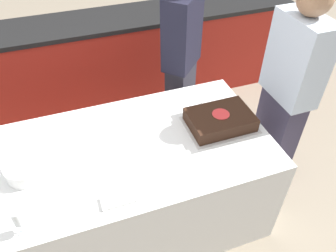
{
  "coord_description": "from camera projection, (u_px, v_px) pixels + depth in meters",
  "views": [
    {
      "loc": [
        -0.14,
        -1.41,
        2.2
      ],
      "look_at": [
        0.36,
        0.0,
        0.86
      ],
      "focal_mm": 35.0,
      "sensor_mm": 36.0,
      "label": 1
    }
  ],
  "objects": [
    {
      "name": "person_seated_right",
      "position": [
        285.0,
        100.0,
        2.23
      ],
      "size": [
        0.2,
        0.39,
        1.64
      ],
      "rotation": [
        0.0,
        0.0,
        -1.57
      ],
      "color": "#383347",
      "rests_on": "ground_plane"
    },
    {
      "name": "ground_plane",
      "position": [
        123.0,
        221.0,
        2.5
      ],
      "size": [
        14.0,
        14.0,
        0.0
      ],
      "primitive_type": "plane",
      "color": "gray"
    },
    {
      "name": "utensil_pile",
      "position": [
        118.0,
        200.0,
        1.72
      ],
      "size": [
        0.18,
        0.09,
        0.02
      ],
      "color": "white",
      "rests_on": "dining_table"
    },
    {
      "name": "back_counter",
      "position": [
        82.0,
        66.0,
        3.28
      ],
      "size": [
        4.4,
        0.58,
        0.92
      ],
      "color": "#A82319",
      "rests_on": "ground_plane"
    },
    {
      "name": "plate_stack",
      "position": [
        26.0,
        169.0,
        1.83
      ],
      "size": [
        0.23,
        0.23,
        0.09
      ],
      "color": "white",
      "rests_on": "dining_table"
    },
    {
      "name": "side_plate_near_cake",
      "position": [
        210.0,
        98.0,
        2.38
      ],
      "size": [
        0.18,
        0.18,
        0.0
      ],
      "color": "white",
      "rests_on": "dining_table"
    },
    {
      "name": "cake",
      "position": [
        220.0,
        120.0,
        2.14
      ],
      "size": [
        0.45,
        0.33,
        0.1
      ],
      "color": "#B7B2AD",
      "rests_on": "dining_table"
    },
    {
      "name": "dining_table",
      "position": [
        118.0,
        190.0,
        2.24
      ],
      "size": [
        1.98,
        0.96,
        0.76
      ],
      "color": "silver",
      "rests_on": "ground_plane"
    },
    {
      "name": "person_cutting_cake",
      "position": [
        181.0,
        63.0,
        2.61
      ],
      "size": [
        0.38,
        0.38,
        1.59
      ],
      "rotation": [
        0.0,
        0.0,
        -2.34
      ],
      "color": "#282833",
      "rests_on": "ground_plane"
    },
    {
      "name": "wine_glass",
      "position": [
        18.0,
        219.0,
        1.52
      ],
      "size": [
        0.06,
        0.06,
        0.16
      ],
      "color": "white",
      "rests_on": "dining_table"
    }
  ]
}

